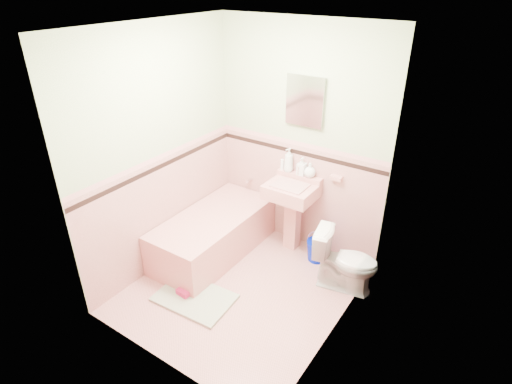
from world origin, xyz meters
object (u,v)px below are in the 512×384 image
Objects in this scene: soap_bottle_left at (289,160)px; soap_bottle_mid at (302,166)px; bathtub at (214,235)px; sink at (290,218)px; bucket at (317,250)px; soap_bottle_right at (310,170)px; toilet at (346,261)px; medicine_cabinet at (305,101)px; shoe at (183,293)px.

soap_bottle_mid is at bearing 0.00° from soap_bottle_left.
sink is at bearing 37.93° from bathtub.
bucket is (1.04, 0.52, -0.10)m from bathtub.
soap_bottle_right is (0.80, 0.71, 0.75)m from bathtub.
bucket is (-0.43, 0.26, -0.20)m from toilet.
toilet is at bearing -30.89° from medicine_cabinet.
medicine_cabinet is (0.68, 0.74, 1.47)m from bathtub.
soap_bottle_mid is (0.02, -0.03, -0.71)m from medicine_cabinet.
medicine_cabinet is 1.66m from toilet.
soap_bottle_left is (-0.15, -0.03, -0.68)m from medicine_cabinet.
medicine_cabinet reaches higher than bucket.
soap_bottle_left is 1.25m from toilet.
bathtub is 2.96× the size of medicine_cabinet.
shoe is at bearing -111.23° from soap_bottle_right.
bathtub is 1.50m from toilet.
soap_bottle_right is 0.90m from bucket.
soap_bottle_mid is at bearing 151.43° from bucket.
medicine_cabinet is 0.74m from soap_bottle_right.
bathtub is 1.17m from bucket.
bucket reaches higher than shoe.
sink is (0.68, 0.53, 0.19)m from bathtub.
medicine_cabinet is 3.66× the size of shoe.
bathtub reaches higher than shoe.
soap_bottle_mid is (0.70, 0.71, 0.76)m from bathtub.
soap_bottle_left is 1.94× the size of shoe.
sink is 1.64× the size of medicine_cabinet.
bucket is 1.75× the size of shoe.
soap_bottle_mid reaches higher than bucket.
medicine_cabinet reaches higher than soap_bottle_left.
sink is at bearing 60.62° from toilet.
soap_bottle_left is 1.11× the size of bucket.
shoe is at bearing -109.31° from sink.
bathtub is at bearing -153.45° from bucket.
medicine_cabinet reaches higher than sink.
bathtub is at bearing -134.58° from soap_bottle_mid.
medicine_cabinet is 2.09× the size of bucket.
soap_bottle_right reaches higher than sink.
shoe is (-0.82, -1.29, -0.06)m from bucket.
toilet is 4.63× the size of shoe.
soap_bottle_right is (0.12, 0.18, 0.55)m from sink.
soap_bottle_mid is at bearing -56.69° from medicine_cabinet.
bathtub is at bearing -138.40° from soap_bottle_right.
soap_bottle_mid reaches higher than sink.
soap_bottle_right is at bearing 45.60° from toilet.
soap_bottle_mid is (0.17, 0.00, -0.04)m from soap_bottle_left.
soap_bottle_right is (0.26, 0.00, -0.05)m from soap_bottle_left.
soap_bottle_right is at bearing 72.59° from shoe.
soap_bottle_left reaches higher than bucket.
bucket is at bearing 26.55° from bathtub.
sink is 3.44× the size of bucket.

